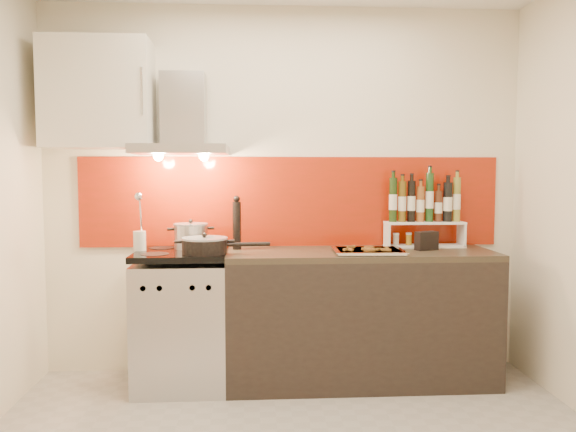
{
  "coord_description": "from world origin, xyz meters",
  "views": [
    {
      "loc": [
        -0.22,
        -2.63,
        1.42
      ],
      "look_at": [
        0.0,
        0.95,
        1.15
      ],
      "focal_mm": 35.0,
      "sensor_mm": 36.0,
      "label": 1
    }
  ],
  "objects": [
    {
      "name": "range_hood",
      "position": [
        -0.7,
        1.24,
        1.74
      ],
      "size": [
        0.62,
        0.5,
        0.61
      ],
      "color": "#B7B7BA",
      "rests_on": "back_wall"
    },
    {
      "name": "saute_pan",
      "position": [
        -0.53,
        0.97,
        0.96
      ],
      "size": [
        0.57,
        0.29,
        0.14
      ],
      "color": "black",
      "rests_on": "range_stove"
    },
    {
      "name": "upper_cabinet",
      "position": [
        -1.25,
        1.22,
        1.95
      ],
      "size": [
        0.7,
        0.35,
        0.72
      ],
      "primitive_type": "cube",
      "color": "beige",
      "rests_on": "back_wall"
    },
    {
      "name": "baking_tray",
      "position": [
        0.53,
        1.0,
        0.92
      ],
      "size": [
        0.47,
        0.37,
        0.03
      ],
      "color": "silver",
      "rests_on": "counter"
    },
    {
      "name": "utensil_jar",
      "position": [
        -0.98,
        1.12,
        1.02
      ],
      "size": [
        0.08,
        0.13,
        0.4
      ],
      "color": "silver",
      "rests_on": "range_stove"
    },
    {
      "name": "range_stove",
      "position": [
        -0.7,
        1.1,
        0.44
      ],
      "size": [
        0.6,
        0.6,
        0.91
      ],
      "color": "#B7B7BA",
      "rests_on": "ground"
    },
    {
      "name": "step_shelf",
      "position": [
        0.99,
        1.26,
        1.15
      ],
      "size": [
        0.56,
        0.15,
        0.53
      ],
      "color": "white",
      "rests_on": "counter"
    },
    {
      "name": "pepper_mill",
      "position": [
        -0.34,
        1.22,
        1.08
      ],
      "size": [
        0.06,
        0.06,
        0.37
      ],
      "color": "black",
      "rests_on": "counter"
    },
    {
      "name": "backsplash",
      "position": [
        0.05,
        1.39,
        1.22
      ],
      "size": [
        3.0,
        0.02,
        0.64
      ],
      "primitive_type": "cube",
      "color": "maroon",
      "rests_on": "back_wall"
    },
    {
      "name": "counter",
      "position": [
        0.5,
        1.1,
        0.45
      ],
      "size": [
        1.8,
        0.6,
        0.9
      ],
      "color": "black",
      "rests_on": "ground"
    },
    {
      "name": "back_wall",
      "position": [
        0.0,
        1.4,
        1.3
      ],
      "size": [
        3.4,
        0.02,
        2.6
      ],
      "primitive_type": "cube",
      "color": "silver",
      "rests_on": "ground"
    },
    {
      "name": "caddy_box",
      "position": [
        0.96,
        1.11,
        0.96
      ],
      "size": [
        0.17,
        0.12,
        0.13
      ],
      "primitive_type": "cube",
      "rotation": [
        0.0,
        0.0,
        0.38
      ],
      "color": "black",
      "rests_on": "counter"
    },
    {
      "name": "stock_pot",
      "position": [
        -0.65,
        1.22,
        1.0
      ],
      "size": [
        0.23,
        0.23,
        0.2
      ],
      "color": "#B7B7BA",
      "rests_on": "range_stove"
    }
  ]
}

